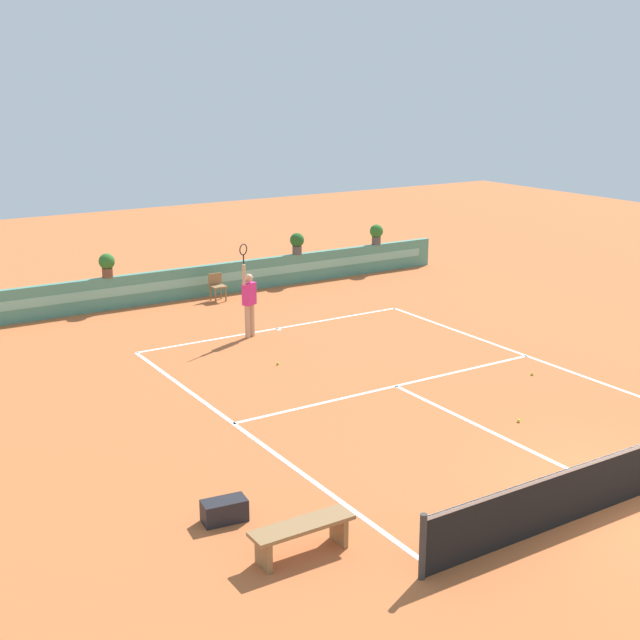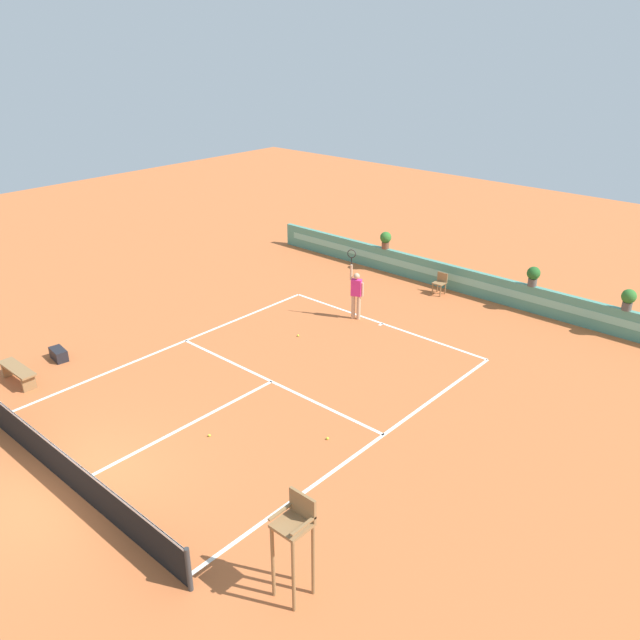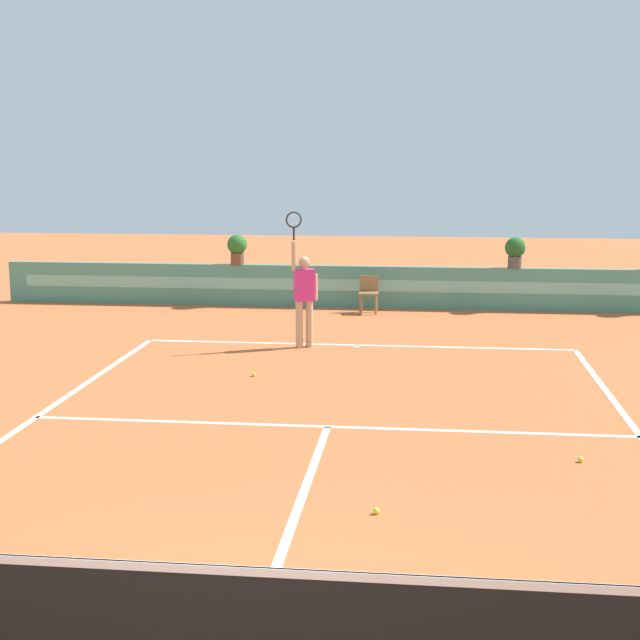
{
  "view_description": "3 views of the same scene",
  "coord_description": "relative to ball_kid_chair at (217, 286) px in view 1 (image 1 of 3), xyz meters",
  "views": [
    {
      "loc": [
        -11.19,
        -8.09,
        6.69
      ],
      "look_at": [
        -0.4,
        9.0,
        1.0
      ],
      "focal_mm": 47.97,
      "sensor_mm": 36.0,
      "label": 1
    },
    {
      "loc": [
        11.98,
        -4.9,
        9.44
      ],
      "look_at": [
        -0.4,
        9.0,
        1.0
      ],
      "focal_mm": 35.8,
      "sensor_mm": 36.0,
      "label": 2
    },
    {
      "loc": [
        1.27,
        -5.68,
        3.64
      ],
      "look_at": [
        -0.4,
        9.0,
        1.0
      ],
      "focal_mm": 52.35,
      "sensor_mm": 36.0,
      "label": 3
    }
  ],
  "objects": [
    {
      "name": "ground_plane",
      "position": [
        0.01,
        -9.66,
        -0.48
      ],
      "size": [
        60.0,
        60.0,
        0.0
      ],
      "primitive_type": "plane",
      "color": "#BC6033"
    },
    {
      "name": "court_lines",
      "position": [
        0.01,
        -8.94,
        -0.47
      ],
      "size": [
        8.32,
        11.94,
        0.01
      ],
      "color": "white",
      "rests_on": "ground"
    },
    {
      "name": "net",
      "position": [
        0.01,
        -15.66,
        0.03
      ],
      "size": [
        8.92,
        0.1,
        1.0
      ],
      "color": "#333333",
      "rests_on": "ground"
    },
    {
      "name": "back_wall_barrier",
      "position": [
        0.01,
        0.73,
        0.02
      ],
      "size": [
        18.0,
        0.21,
        1.0
      ],
      "color": "#4C8E7A",
      "rests_on": "ground"
    },
    {
      "name": "ball_kid_chair",
      "position": [
        0.0,
        0.0,
        0.0
      ],
      "size": [
        0.44,
        0.44,
        0.85
      ],
      "color": "olive",
      "rests_on": "ground"
    },
    {
      "name": "bench_courtside",
      "position": [
        -5.48,
        -14.24,
        -0.1
      ],
      "size": [
        1.6,
        0.44,
        0.51
      ],
      "color": "olive",
      "rests_on": "ground"
    },
    {
      "name": "gear_bag",
      "position": [
        -6.0,
        -12.73,
        -0.3
      ],
      "size": [
        0.74,
        0.45,
        0.36
      ],
      "primitive_type": "cube",
      "rotation": [
        0.0,
        0.0,
        -0.13
      ],
      "color": "black",
      "rests_on": "ground"
    },
    {
      "name": "tennis_player",
      "position": [
        -0.98,
        -4.06,
        0.57
      ],
      "size": [
        0.58,
        0.35,
        2.58
      ],
      "color": "tan",
      "rests_on": "ground"
    },
    {
      "name": "tennis_ball_near_baseline",
      "position": [
        0.83,
        -12.28,
        -0.44
      ],
      "size": [
        0.07,
        0.07,
        0.07
      ],
      "primitive_type": "sphere",
      "color": "#CCE033",
      "rests_on": "ground"
    },
    {
      "name": "tennis_ball_mid_court",
      "position": [
        3.18,
        -10.37,
        -0.44
      ],
      "size": [
        0.07,
        0.07,
        0.07
      ],
      "primitive_type": "sphere",
      "color": "#CCE033",
      "rests_on": "ground"
    },
    {
      "name": "tennis_ball_by_sideline",
      "position": [
        -1.51,
        -6.51,
        -0.44
      ],
      "size": [
        0.07,
        0.07,
        0.07
      ],
      "primitive_type": "sphere",
      "color": "#CCE033",
      "rests_on": "ground"
    },
    {
      "name": "potted_plant_left",
      "position": [
        -3.23,
        0.73,
        0.93
      ],
      "size": [
        0.48,
        0.48,
        0.72
      ],
      "color": "brown",
      "rests_on": "back_wall_barrier"
    },
    {
      "name": "potted_plant_far_right",
      "position": [
        6.67,
        0.73,
        0.93
      ],
      "size": [
        0.48,
        0.48,
        0.72
      ],
      "color": "#514C47",
      "rests_on": "back_wall_barrier"
    },
    {
      "name": "potted_plant_right",
      "position": [
        3.37,
        0.73,
        0.93
      ],
      "size": [
        0.48,
        0.48,
        0.72
      ],
      "color": "#514C47",
      "rests_on": "back_wall_barrier"
    }
  ]
}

